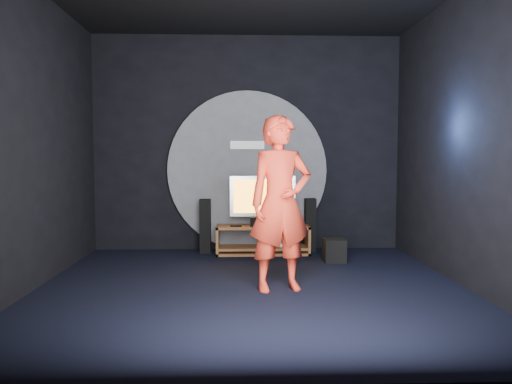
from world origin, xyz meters
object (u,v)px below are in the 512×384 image
at_px(tv, 263,198).
at_px(tower_speaker_left, 205,226).
at_px(media_console, 263,242).
at_px(tower_speaker_right, 310,225).
at_px(player, 281,203).
at_px(subwoofer, 334,251).

bearing_deg(tv, tower_speaker_left, 176.59).
relative_size(media_console, tv, 1.42).
distance_m(tv, tower_speaker_left, 1.02).
relative_size(tower_speaker_right, player, 0.43).
xyz_separation_m(subwoofer, player, (-0.92, -1.49, 0.83)).
bearing_deg(player, tv, 78.21).
xyz_separation_m(tv, subwoofer, (1.01, -0.72, -0.71)).
bearing_deg(tower_speaker_left, tv, -3.41).
relative_size(tv, player, 0.51).
distance_m(tv, player, 2.21).
xyz_separation_m(tower_speaker_left, player, (1.01, -2.26, 0.57)).
bearing_deg(subwoofer, tower_speaker_left, 158.16).
relative_size(tv, tower_speaker_left, 1.20).
bearing_deg(tower_speaker_right, tv, -169.79).
height_order(tower_speaker_right, player, player).
bearing_deg(media_console, tv, 95.81).
bearing_deg(player, subwoofer, 44.17).
xyz_separation_m(tv, player, (0.09, -2.21, 0.13)).
bearing_deg(tower_speaker_right, tower_speaker_left, -177.08).
xyz_separation_m(media_console, tower_speaker_right, (0.77, 0.21, 0.23)).
height_order(subwoofer, player, player).
bearing_deg(media_console, player, -87.66).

